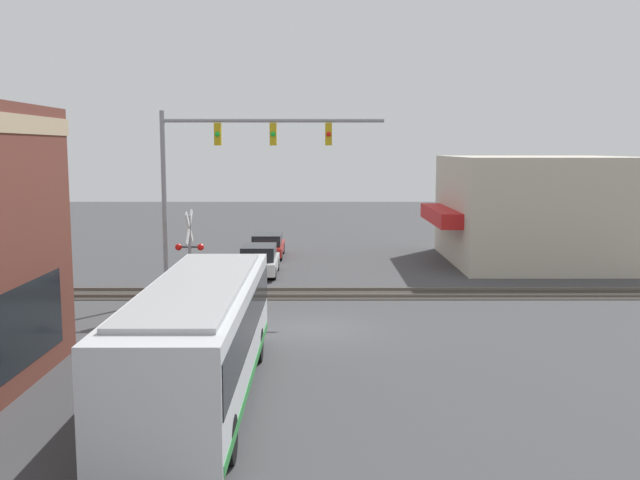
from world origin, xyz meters
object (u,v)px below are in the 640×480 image
at_px(parked_car_red, 268,246).
at_px(parked_car_white, 259,261).
at_px(crossing_signal, 190,247).
at_px(pedestrian_at_crossing, 194,282).
at_px(city_bus, 200,335).

bearing_deg(parked_car_red, parked_car_white, 180.00).
bearing_deg(crossing_signal, parked_car_white, -20.07).
distance_m(parked_car_white, pedestrian_at_crossing, 7.00).
height_order(crossing_signal, pedestrian_at_crossing, crossing_signal).
height_order(crossing_signal, parked_car_white, crossing_signal).
bearing_deg(crossing_signal, city_bus, -168.66).
bearing_deg(crossing_signal, parked_car_red, -10.64).
height_order(parked_car_white, parked_car_red, parked_car_white).
xyz_separation_m(city_bus, parked_car_red, (23.71, -0.00, -1.03)).
bearing_deg(city_bus, parked_car_white, -0.00).
relative_size(city_bus, parked_car_white, 2.58).
distance_m(crossing_signal, parked_car_red, 12.56).
distance_m(city_bus, crossing_signal, 11.71).
relative_size(crossing_signal, parked_car_white, 0.90).
relative_size(crossing_signal, parked_car_red, 0.87).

